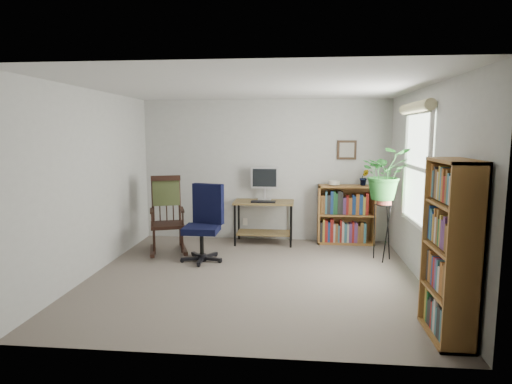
# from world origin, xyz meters

# --- Properties ---
(floor) EXTENTS (4.20, 4.00, 0.00)m
(floor) POSITION_xyz_m (0.00, 0.00, 0.00)
(floor) COLOR slate
(floor) RESTS_ON ground
(ceiling) EXTENTS (4.20, 4.00, 0.00)m
(ceiling) POSITION_xyz_m (0.00, 0.00, 2.40)
(ceiling) COLOR silver
(ceiling) RESTS_ON ground
(wall_back) EXTENTS (4.20, 0.00, 2.40)m
(wall_back) POSITION_xyz_m (0.00, 2.00, 1.20)
(wall_back) COLOR #B3B4AF
(wall_back) RESTS_ON ground
(wall_front) EXTENTS (4.20, 0.00, 2.40)m
(wall_front) POSITION_xyz_m (0.00, -2.00, 1.20)
(wall_front) COLOR #B3B4AF
(wall_front) RESTS_ON ground
(wall_left) EXTENTS (0.00, 4.00, 2.40)m
(wall_left) POSITION_xyz_m (-2.10, 0.00, 1.20)
(wall_left) COLOR #B3B4AF
(wall_left) RESTS_ON ground
(wall_right) EXTENTS (0.00, 4.00, 2.40)m
(wall_right) POSITION_xyz_m (2.10, 0.00, 1.20)
(wall_right) COLOR #B3B4AF
(wall_right) RESTS_ON ground
(window) EXTENTS (0.12, 1.20, 1.50)m
(window) POSITION_xyz_m (2.06, 0.30, 1.40)
(window) COLOR silver
(window) RESTS_ON wall_right
(desk) EXTENTS (0.99, 0.55, 0.71)m
(desk) POSITION_xyz_m (0.01, 1.70, 0.36)
(desk) COLOR brown
(desk) RESTS_ON floor
(monitor) EXTENTS (0.46, 0.16, 0.56)m
(monitor) POSITION_xyz_m (0.01, 1.84, 0.99)
(monitor) COLOR silver
(monitor) RESTS_ON desk
(keyboard) EXTENTS (0.40, 0.15, 0.02)m
(keyboard) POSITION_xyz_m (0.01, 1.58, 0.73)
(keyboard) COLOR black
(keyboard) RESTS_ON desk
(office_chair) EXTENTS (0.75, 0.75, 1.12)m
(office_chair) POSITION_xyz_m (-0.81, 0.60, 0.56)
(office_chair) COLOR black
(office_chair) RESTS_ON floor
(rocking_chair) EXTENTS (0.93, 1.18, 1.20)m
(rocking_chair) POSITION_xyz_m (-1.43, 0.99, 0.60)
(rocking_chair) COLOR black
(rocking_chair) RESTS_ON floor
(low_bookshelf) EXTENTS (0.93, 0.31, 0.98)m
(low_bookshelf) POSITION_xyz_m (1.37, 1.82, 0.49)
(low_bookshelf) COLOR olive
(low_bookshelf) RESTS_ON floor
(tall_bookshelf) EXTENTS (0.30, 0.71, 1.62)m
(tall_bookshelf) POSITION_xyz_m (1.92, -1.45, 0.81)
(tall_bookshelf) COLOR olive
(tall_bookshelf) RESTS_ON floor
(plant_stand) EXTENTS (0.32, 0.32, 0.96)m
(plant_stand) POSITION_xyz_m (1.80, 0.90, 0.48)
(plant_stand) COLOR black
(plant_stand) RESTS_ON floor
(spider_plant) EXTENTS (1.69, 1.88, 1.46)m
(spider_plant) POSITION_xyz_m (1.80, 0.90, 1.63)
(spider_plant) COLOR #246726
(spider_plant) RESTS_ON plant_stand
(potted_plant_small) EXTENTS (0.13, 0.24, 0.11)m
(potted_plant_small) POSITION_xyz_m (1.65, 1.83, 1.04)
(potted_plant_small) COLOR #246726
(potted_plant_small) RESTS_ON low_bookshelf
(framed_picture) EXTENTS (0.32, 0.04, 0.32)m
(framed_picture) POSITION_xyz_m (1.37, 1.97, 1.56)
(framed_picture) COLOR black
(framed_picture) RESTS_ON wall_back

